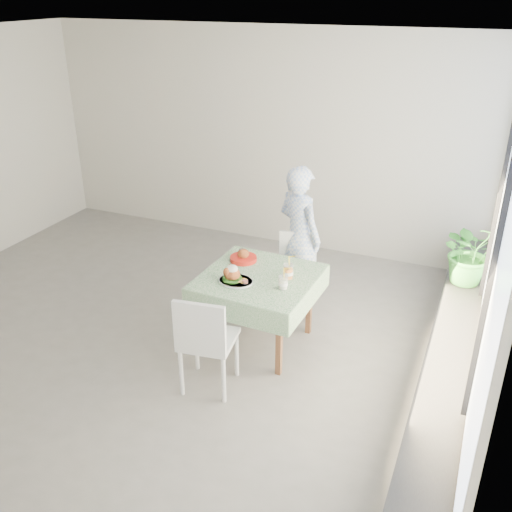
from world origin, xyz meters
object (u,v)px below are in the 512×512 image
at_px(diner, 299,236).
at_px(main_dish, 234,276).
at_px(cafe_table, 259,302).
at_px(potted_plant, 471,252).
at_px(juice_cup_orange, 288,272).
at_px(chair_far, 294,289).
at_px(chair_near, 209,358).

xyz_separation_m(diner, main_dish, (-0.24, -1.15, 0.02)).
distance_m(cafe_table, potted_plant, 2.16).
bearing_deg(juice_cup_orange, chair_far, 103.37).
relative_size(cafe_table, main_dish, 3.32).
bearing_deg(cafe_table, main_dish, -130.31).
bearing_deg(chair_far, diner, 100.59).
bearing_deg(cafe_table, potted_plant, 32.37).
relative_size(cafe_table, chair_near, 1.15).
height_order(cafe_table, chair_far, chair_far).
bearing_deg(juice_cup_orange, cafe_table, -166.36).
height_order(chair_far, chair_near, chair_near).
bearing_deg(chair_far, potted_plant, 13.68).
bearing_deg(potted_plant, main_dish, -145.79).
bearing_deg(chair_far, main_dish, -106.65).
distance_m(juice_cup_orange, potted_plant, 1.87).
relative_size(chair_near, potted_plant, 1.42).
bearing_deg(juice_cup_orange, main_dish, -149.04).
relative_size(diner, potted_plant, 2.37).
distance_m(chair_near, juice_cup_orange, 1.08).
height_order(chair_near, diner, diner).
height_order(cafe_table, juice_cup_orange, juice_cup_orange).
bearing_deg(chair_near, potted_plant, 45.01).
xyz_separation_m(cafe_table, main_dish, (-0.17, -0.20, 0.34)).
relative_size(cafe_table, chair_far, 1.27).
distance_m(chair_far, chair_near, 1.54).
relative_size(chair_far, chair_near, 0.91).
distance_m(main_dish, potted_plant, 2.38).
bearing_deg(potted_plant, diner, -173.75).
distance_m(diner, juice_cup_orange, 0.91).
height_order(chair_far, potted_plant, potted_plant).
bearing_deg(chair_near, diner, 83.30).
bearing_deg(chair_far, cafe_table, -98.64).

